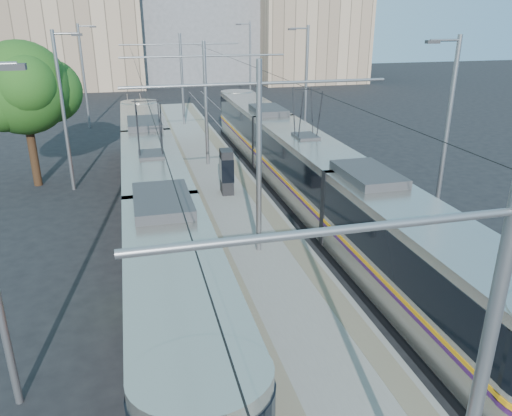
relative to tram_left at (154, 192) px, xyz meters
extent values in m
plane|color=black|center=(3.60, -11.59, -1.71)|extent=(160.00, 160.00, 0.00)
cube|color=gray|center=(3.60, 5.41, -1.56)|extent=(4.00, 50.00, 0.30)
cube|color=gray|center=(2.15, 5.41, -1.40)|extent=(0.70, 50.00, 0.01)
cube|color=gray|center=(5.05, 5.41, -1.40)|extent=(0.70, 50.00, 0.01)
cube|color=gray|center=(-0.72, 5.41, -1.69)|extent=(0.07, 70.00, 0.03)
cube|color=gray|center=(0.72, 5.41, -1.69)|extent=(0.07, 70.00, 0.03)
cube|color=gray|center=(6.48, 5.41, -1.69)|extent=(0.07, 70.00, 0.03)
cube|color=gray|center=(7.92, 5.41, -1.69)|extent=(0.07, 70.00, 0.03)
cube|color=black|center=(0.00, 0.00, -1.51)|extent=(2.30, 28.95, 0.40)
cube|color=#A5A197|center=(0.00, 0.00, 0.14)|extent=(2.40, 27.35, 2.90)
cube|color=black|center=(0.00, 0.00, 0.64)|extent=(2.43, 27.35, 1.30)
cube|color=#E9A10C|center=(0.00, 0.00, -0.26)|extent=(2.43, 27.35, 0.12)
cube|color=red|center=(0.00, 0.00, -0.76)|extent=(2.42, 27.35, 1.10)
cube|color=#2D2D30|center=(0.00, 0.00, 1.74)|extent=(1.68, 3.00, 0.30)
cube|color=black|center=(7.20, 1.50, -1.51)|extent=(2.30, 31.89, 0.40)
cube|color=#A6A098|center=(7.20, 1.50, 0.14)|extent=(2.40, 30.29, 2.90)
cube|color=black|center=(7.20, 1.50, 0.64)|extent=(2.43, 30.29, 1.30)
cube|color=#FC9F0D|center=(7.20, 1.50, -0.26)|extent=(2.43, 30.29, 0.12)
cube|color=#3E164E|center=(7.20, 1.50, -0.41)|extent=(2.43, 30.29, 0.10)
cube|color=#2D2D30|center=(7.20, 1.50, 1.74)|extent=(1.68, 3.00, 0.30)
cylinder|color=slate|center=(3.60, -15.59, 2.09)|extent=(0.20, 0.20, 7.00)
cylinder|color=slate|center=(3.60, -3.59, 2.09)|extent=(0.20, 0.20, 7.00)
cylinder|color=slate|center=(3.60, -3.59, 4.79)|extent=(9.20, 0.10, 0.10)
cylinder|color=slate|center=(3.60, 8.41, 2.09)|extent=(0.20, 0.20, 7.00)
cylinder|color=slate|center=(3.60, 8.41, 4.79)|extent=(9.20, 0.10, 0.10)
cylinder|color=slate|center=(3.60, 20.41, 2.09)|extent=(0.20, 0.20, 7.00)
cylinder|color=slate|center=(3.60, 20.41, 4.79)|extent=(9.20, 0.10, 0.10)
cylinder|color=black|center=(0.00, 5.41, 3.84)|extent=(0.02, 70.00, 0.02)
cylinder|color=black|center=(7.20, 5.41, 3.84)|extent=(0.02, 70.00, 0.02)
cube|color=#2D2D30|center=(-2.80, -9.59, 6.04)|extent=(0.50, 0.22, 0.12)
cylinder|color=slate|center=(-3.90, 6.41, 2.29)|extent=(0.18, 0.18, 8.00)
cube|color=#2D2D30|center=(-2.80, 6.41, 6.04)|extent=(0.50, 0.22, 0.12)
cylinder|color=slate|center=(-3.90, 22.41, 2.29)|extent=(0.18, 0.18, 8.00)
cube|color=#2D2D30|center=(-2.80, 22.41, 6.04)|extent=(0.50, 0.22, 0.12)
cylinder|color=slate|center=(11.10, -3.59, 2.29)|extent=(0.18, 0.18, 8.00)
cube|color=#2D2D30|center=(10.00, -3.59, 6.04)|extent=(0.50, 0.22, 0.12)
cylinder|color=slate|center=(11.10, 12.41, 2.29)|extent=(0.18, 0.18, 8.00)
cube|color=#2D2D30|center=(10.00, 12.41, 6.04)|extent=(0.50, 0.22, 0.12)
cylinder|color=slate|center=(11.10, 28.41, 2.29)|extent=(0.18, 0.18, 8.00)
cube|color=#2D2D30|center=(10.00, 28.41, 6.04)|extent=(0.50, 0.22, 0.12)
cube|color=black|center=(3.70, 3.07, -0.31)|extent=(0.63, 0.99, 2.20)
cube|color=black|center=(3.70, 3.07, -0.16)|extent=(0.67, 1.03, 1.15)
cylinder|color=#382314|center=(-5.83, 7.66, -0.14)|extent=(0.43, 0.43, 3.13)
sphere|color=#1F4413|center=(-5.83, 7.66, 3.48)|extent=(4.69, 4.69, 4.69)
sphere|color=#1F4413|center=(-4.66, 8.45, 3.18)|extent=(3.33, 3.33, 3.33)
cube|color=tan|center=(-6.40, 48.41, 4.11)|extent=(16.00, 12.00, 11.63)
cube|color=gray|center=(9.60, 52.41, 6.31)|extent=(18.00, 14.00, 16.03)
cube|color=tan|center=(23.60, 46.41, 4.50)|extent=(14.00, 10.00, 12.42)
camera|label=1|loc=(-0.75, -20.15, 6.98)|focal=35.00mm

